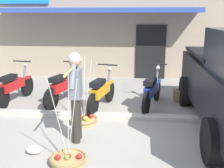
# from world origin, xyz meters

# --- Properties ---
(ground_plane) EXTENTS (90.00, 90.00, 0.00)m
(ground_plane) POSITION_xyz_m (0.00, 0.00, 0.00)
(ground_plane) COLOR #9E998C
(sidewalk_curb) EXTENTS (20.00, 0.24, 0.10)m
(sidewalk_curb) POSITION_xyz_m (0.00, 0.70, 0.05)
(sidewalk_curb) COLOR #BAB4A5
(sidewalk_curb) RESTS_ON ground
(fruit_vendor) EXTENTS (0.22, 1.65, 1.70)m
(fruit_vendor) POSITION_xyz_m (-0.34, -0.49, 0.98)
(fruit_vendor) COLOR #2D2823
(fruit_vendor) RESTS_ON ground
(fruit_basket_left_side) EXTENTS (0.61, 0.61, 1.45)m
(fruit_basket_left_side) POSITION_xyz_m (-0.31, -1.31, 0.08)
(fruit_basket_left_side) COLOR tan
(fruit_basket_left_side) RESTS_ON ground
(fruit_basket_right_side) EXTENTS (0.61, 0.61, 1.45)m
(fruit_basket_right_side) POSITION_xyz_m (-0.37, 0.33, 0.08)
(fruit_basket_right_side) COLOR tan
(fruit_basket_right_side) RESTS_ON ground
(motorcycle_nearest_shop) EXTENTS (0.54, 1.82, 1.09)m
(motorcycle_nearest_shop) POSITION_xyz_m (-2.54, 1.60, 0.45)
(motorcycle_nearest_shop) COLOR black
(motorcycle_nearest_shop) RESTS_ON ground
(motorcycle_second_in_row) EXTENTS (0.70, 1.76, 1.09)m
(motorcycle_second_in_row) POSITION_xyz_m (-1.18, 1.65, 0.45)
(motorcycle_second_in_row) COLOR black
(motorcycle_second_in_row) RESTS_ON ground
(motorcycle_third_in_row) EXTENTS (0.61, 1.79, 1.09)m
(motorcycle_third_in_row) POSITION_xyz_m (-0.10, 1.29, 0.45)
(motorcycle_third_in_row) COLOR black
(motorcycle_third_in_row) RESTS_ON ground
(motorcycle_end_of_row) EXTENTS (0.68, 1.77, 1.09)m
(motorcycle_end_of_row) POSITION_xyz_m (1.18, 1.55, 0.45)
(motorcycle_end_of_row) COLOR black
(motorcycle_end_of_row) RESTS_ON ground
(storefront_building) EXTENTS (13.00, 6.00, 4.20)m
(storefront_building) POSITION_xyz_m (-0.67, 7.34, 2.10)
(storefront_building) COLOR tan
(storefront_building) RESTS_ON ground
(plastic_litter_bag) EXTENTS (0.28, 0.22, 0.14)m
(plastic_litter_bag) POSITION_xyz_m (-0.98, -1.05, 0.07)
(plastic_litter_bag) COLOR silver
(plastic_litter_bag) RESTS_ON ground
(wooden_crate) EXTENTS (0.44, 0.36, 0.32)m
(wooden_crate) POSITION_xyz_m (2.05, 2.12, 0.16)
(wooden_crate) COLOR olive
(wooden_crate) RESTS_ON ground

